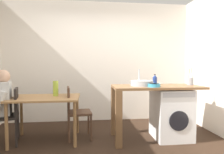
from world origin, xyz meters
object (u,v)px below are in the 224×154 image
Objects in this scene: washing_machine at (171,114)px; utensil_crock at (190,81)px; mixing_bowl at (154,85)px; chair_person_seat at (9,113)px; bottle_tall_green at (155,80)px; chair_opposite at (75,109)px; vase at (56,88)px; dining_table at (46,103)px.

washing_machine is 0.67m from utensil_crock.
mixing_bowl is 0.79m from utensil_crock.
chair_person_seat is at bearing -179.95° from utensil_crock.
chair_opposite is at bearing 178.29° from bottle_tall_green.
utensil_crock is (0.75, 0.25, 0.04)m from mixing_bowl.
chair_person_seat is 3.00× the size of utensil_crock.
utensil_crock reaches higher than vase.
washing_machine is at bearing -3.52° from dining_table.
washing_machine is 4.36× the size of mixing_bowl.
dining_table is 1.91m from bottle_tall_green.
chair_person_seat is 3.09m from utensil_crock.
chair_opposite is 1.05× the size of washing_machine.
dining_table is at bearing -91.84° from chair_opposite.
utensil_crock reaches higher than dining_table.
chair_person_seat is at bearing -171.53° from dining_table.
bottle_tall_green is (-0.25, 0.13, 0.58)m from washing_machine.
chair_person_seat is 2.68m from washing_machine.
washing_machine is 2.87× the size of utensil_crock.
utensil_crock is 2.36m from vase.
mixing_bowl is 0.76× the size of vase.
mixing_bowl is at bearing -161.45° from utensil_crock.
utensil_crock reaches higher than washing_machine.
utensil_crock is at bearing 8.10° from washing_machine.
chair_person_seat is (-0.55, -0.08, -0.14)m from dining_table.
mixing_bowl is (-0.38, -0.20, 0.52)m from washing_machine.
washing_machine is 0.64m from bottle_tall_green.
washing_machine is (1.66, -0.17, -0.08)m from chair_opposite.
chair_opposite is (0.48, 0.04, -0.14)m from dining_table.
bottle_tall_green is at bearing -3.34° from vase.
washing_machine is 3.33× the size of vase.
mixing_bowl reaches higher than dining_table.
washing_machine is at bearing 27.63° from mixing_bowl.
mixing_bowl is at bearing -110.59° from bottle_tall_green.
vase is at bearing -89.75° from chair_person_seat.
chair_person_seat is 4.69× the size of bottle_tall_green.
dining_table is 1.28× the size of washing_machine.
mixing_bowl is (1.76, -0.33, 0.31)m from dining_table.
utensil_crock is at bearing -7.17° from bottle_tall_green.
utensil_crock is at bearing 18.55° from mixing_bowl.
chair_opposite is 1.67m from washing_machine.
bottle_tall_green reaches higher than chair_person_seat.
washing_machine is at bearing -105.39° from chair_person_seat.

